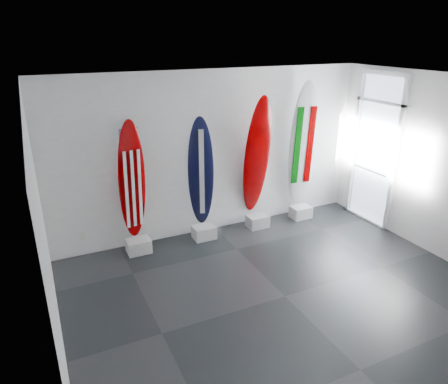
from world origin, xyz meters
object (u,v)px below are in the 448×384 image
surfboard_navy (201,173)px  surfboard_italy (302,146)px  surfboard_usa (132,181)px  surfboard_swiss (257,157)px

surfboard_navy → surfboard_italy: size_ratio=0.80×
surfboard_usa → surfboard_swiss: 2.37m
surfboard_italy → surfboard_navy: bearing=-173.1°
surfboard_usa → surfboard_italy: 3.39m
surfboard_navy → surfboard_italy: surfboard_italy is taller
surfboard_navy → surfboard_swiss: surfboard_swiss is taller
surfboard_usa → surfboard_italy: bearing=-8.4°
surfboard_navy → surfboard_swiss: 1.15m
surfboard_usa → surfboard_italy: size_ratio=0.82×
surfboard_swiss → surfboard_italy: (1.02, 0.00, 0.10)m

